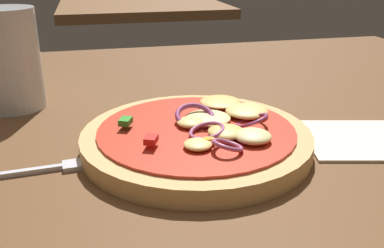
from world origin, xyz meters
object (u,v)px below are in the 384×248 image
object	(u,v)px
napkin	(356,139)
beer_glass	(11,66)
pizza	(199,137)
fork	(34,171)

from	to	relation	value
napkin	beer_glass	bearing A→B (deg)	151.87
beer_glass	pizza	bearing A→B (deg)	-40.91
fork	beer_glass	bearing A→B (deg)	101.76
beer_glass	napkin	xyz separation A→B (m)	(0.39, -0.21, -0.06)
pizza	napkin	world-z (taller)	pizza
pizza	fork	bearing A→B (deg)	-173.14
beer_glass	napkin	distance (m)	0.44
pizza	fork	size ratio (longest dim) A/B	1.48
napkin	fork	bearing A→B (deg)	179.29
pizza	beer_glass	xyz separation A→B (m)	(-0.21, 0.18, 0.05)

